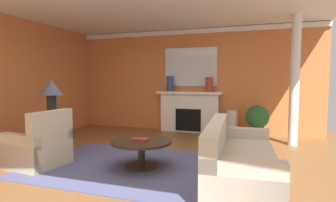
% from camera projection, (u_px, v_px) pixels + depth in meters
% --- Properties ---
extents(ground_plane, '(8.39, 8.39, 0.00)m').
position_uv_depth(ground_plane, '(142.00, 161.00, 4.80)').
color(ground_plane, brown).
extents(wall_fireplace, '(7.06, 0.12, 2.85)m').
position_uv_depth(wall_fireplace, '(187.00, 81.00, 7.65)').
color(wall_fireplace, '#CC723D').
rests_on(wall_fireplace, ground_plane).
extents(wall_window, '(0.12, 6.75, 2.85)m').
position_uv_depth(wall_window, '(12.00, 81.00, 6.02)').
color(wall_window, '#CC723D').
rests_on(wall_window, ground_plane).
extents(ceiling_panel, '(7.06, 6.75, 0.06)m').
position_uv_depth(ceiling_panel, '(148.00, 0.00, 4.86)').
color(ceiling_panel, white).
extents(crown_moulding, '(7.06, 0.08, 0.12)m').
position_uv_depth(crown_moulding, '(187.00, 32.00, 7.47)').
color(crown_moulding, white).
extents(area_rug, '(3.66, 2.38, 0.01)m').
position_uv_depth(area_rug, '(142.00, 167.00, 4.49)').
color(area_rug, '#4C517A').
rests_on(area_rug, ground_plane).
extents(fireplace, '(1.80, 0.35, 1.12)m').
position_uv_depth(fireplace, '(189.00, 113.00, 7.48)').
color(fireplace, white).
rests_on(fireplace, ground_plane).
extents(mantel_mirror, '(1.47, 0.04, 1.06)m').
position_uv_depth(mantel_mirror, '(191.00, 67.00, 7.50)').
color(mantel_mirror, silver).
extents(sofa, '(1.03, 2.15, 0.85)m').
position_uv_depth(sofa, '(238.00, 162.00, 3.78)').
color(sofa, beige).
rests_on(sofa, ground_plane).
extents(armchair_near_window, '(0.88, 0.88, 0.95)m').
position_uv_depth(armchair_near_window, '(39.00, 148.00, 4.52)').
color(armchair_near_window, '#C1B293').
rests_on(armchair_near_window, ground_plane).
extents(coffee_table, '(1.00, 1.00, 0.45)m').
position_uv_depth(coffee_table, '(142.00, 147.00, 4.46)').
color(coffee_table, '#2D2319').
rests_on(coffee_table, ground_plane).
extents(side_table, '(0.56, 0.56, 0.70)m').
position_uv_depth(side_table, '(52.00, 132.00, 5.39)').
color(side_table, '#2D2319').
rests_on(side_table, ground_plane).
extents(table_lamp, '(0.44, 0.44, 0.75)m').
position_uv_depth(table_lamp, '(51.00, 91.00, 5.32)').
color(table_lamp, black).
rests_on(table_lamp, side_table).
extents(vase_tall_corner, '(0.26, 0.26, 0.67)m').
position_uv_depth(vase_tall_corner, '(232.00, 124.00, 6.84)').
color(vase_tall_corner, beige).
rests_on(vase_tall_corner, ground_plane).
extents(vase_mantel_right, '(0.19, 0.19, 0.40)m').
position_uv_depth(vase_mantel_right, '(209.00, 85.00, 7.20)').
color(vase_mantel_right, '#9E3328').
rests_on(vase_mantel_right, fireplace).
extents(vase_mantel_left, '(0.18, 0.18, 0.43)m').
position_uv_depth(vase_mantel_left, '(170.00, 84.00, 7.55)').
color(vase_mantel_left, navy).
rests_on(vase_mantel_left, fireplace).
extents(book_red_cover, '(0.27, 0.16, 0.04)m').
position_uv_depth(book_red_cover, '(140.00, 140.00, 4.42)').
color(book_red_cover, maroon).
rests_on(book_red_cover, coffee_table).
extents(potted_plant, '(0.56, 0.56, 0.83)m').
position_uv_depth(potted_plant, '(257.00, 119.00, 6.53)').
color(potted_plant, '#A8754C').
rests_on(potted_plant, ground_plane).
extents(column_white, '(0.20, 0.20, 2.85)m').
position_uv_depth(column_white, '(295.00, 81.00, 5.88)').
color(column_white, white).
rests_on(column_white, ground_plane).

